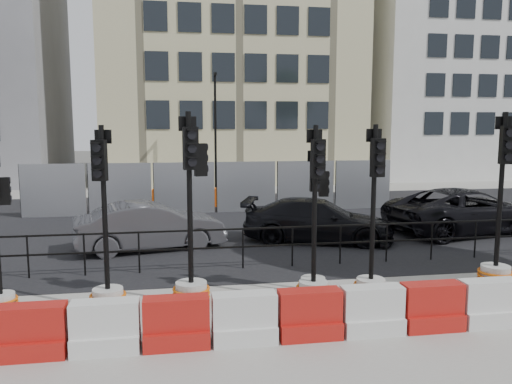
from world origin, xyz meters
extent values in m
plane|color=#51514C|center=(0.00, 0.00, 0.00)|extent=(120.00, 120.00, 0.00)
cube|color=gray|center=(0.00, -3.00, 0.01)|extent=(40.00, 6.00, 0.02)
cube|color=black|center=(0.00, 7.00, 0.01)|extent=(40.00, 14.00, 0.03)
cube|color=gray|center=(0.00, 16.00, 0.01)|extent=(40.00, 4.00, 0.02)
cube|color=beige|center=(2.00, 22.00, 9.00)|extent=(15.00, 10.00, 18.00)
cube|color=silver|center=(17.00, 22.00, 8.00)|extent=(12.00, 9.00, 16.00)
cylinder|color=black|center=(-4.80, 1.20, 0.50)|extent=(0.04, 0.04, 1.00)
cylinder|color=black|center=(-3.60, 1.20, 0.50)|extent=(0.04, 0.04, 1.00)
cylinder|color=black|center=(-2.40, 1.20, 0.50)|extent=(0.04, 0.04, 1.00)
cylinder|color=black|center=(-1.20, 1.20, 0.50)|extent=(0.04, 0.04, 1.00)
cylinder|color=black|center=(0.00, 1.20, 0.50)|extent=(0.04, 0.04, 1.00)
cylinder|color=black|center=(1.20, 1.20, 0.50)|extent=(0.04, 0.04, 1.00)
cylinder|color=black|center=(2.40, 1.20, 0.50)|extent=(0.04, 0.04, 1.00)
cylinder|color=black|center=(3.60, 1.20, 0.50)|extent=(0.04, 0.04, 1.00)
cylinder|color=black|center=(4.80, 1.20, 0.50)|extent=(0.04, 0.04, 1.00)
cylinder|color=black|center=(6.00, 1.20, 0.50)|extent=(0.04, 0.04, 1.00)
cube|color=black|center=(0.00, 1.20, 0.98)|extent=(18.00, 0.04, 0.04)
cube|color=black|center=(0.00, 1.20, 0.55)|extent=(18.00, 0.04, 0.04)
cube|color=#96989E|center=(-6.00, 9.00, 1.00)|extent=(2.30, 0.05, 2.00)
cylinder|color=black|center=(-7.15, 9.00, 1.00)|extent=(0.05, 0.05, 2.00)
cube|color=#96989E|center=(-3.60, 9.00, 1.00)|extent=(2.30, 0.05, 2.00)
cylinder|color=black|center=(-4.75, 9.00, 1.00)|extent=(0.05, 0.05, 2.00)
cube|color=#96989E|center=(-1.20, 9.00, 1.00)|extent=(2.30, 0.05, 2.00)
cylinder|color=black|center=(-2.35, 9.00, 1.00)|extent=(0.05, 0.05, 2.00)
cube|color=#96989E|center=(1.20, 9.00, 1.00)|extent=(2.30, 0.05, 2.00)
cylinder|color=black|center=(0.05, 9.00, 1.00)|extent=(0.05, 0.05, 2.00)
cube|color=#96989E|center=(3.60, 9.00, 1.00)|extent=(2.30, 0.05, 2.00)
cylinder|color=black|center=(2.45, 9.00, 1.00)|extent=(0.05, 0.05, 2.00)
cube|color=#96989E|center=(6.00, 9.00, 1.00)|extent=(2.30, 0.05, 2.00)
cylinder|color=black|center=(4.85, 9.00, 1.00)|extent=(0.05, 0.05, 2.00)
cube|color=#F75110|center=(-4.00, 10.50, 0.40)|extent=(1.00, 0.40, 0.80)
cube|color=#F75110|center=(-2.00, 10.50, 0.40)|extent=(1.00, 0.40, 0.80)
cube|color=#F75110|center=(0.00, 10.50, 0.40)|extent=(1.00, 0.40, 0.80)
cube|color=#F75110|center=(2.00, 10.50, 0.40)|extent=(1.00, 0.40, 0.80)
cylinder|color=black|center=(0.50, 15.00, 3.00)|extent=(0.12, 0.12, 6.00)
cube|color=black|center=(0.50, 14.75, 5.90)|extent=(0.12, 0.50, 0.12)
cube|color=#B8260E|center=(-3.67, -2.80, 0.15)|extent=(1.00, 0.50, 0.30)
cube|color=#B8260E|center=(-3.67, -2.80, 0.55)|extent=(1.00, 0.35, 0.50)
cube|color=silver|center=(-2.62, -2.80, 0.15)|extent=(1.00, 0.50, 0.30)
cube|color=silver|center=(-2.62, -2.80, 0.55)|extent=(1.00, 0.35, 0.50)
cube|color=#B8260E|center=(-1.57, -2.80, 0.15)|extent=(1.00, 0.50, 0.30)
cube|color=#B8260E|center=(-1.57, -2.80, 0.55)|extent=(1.00, 0.35, 0.50)
cube|color=silver|center=(-0.52, -2.80, 0.15)|extent=(1.00, 0.50, 0.30)
cube|color=silver|center=(-0.52, -2.80, 0.55)|extent=(1.00, 0.35, 0.50)
cube|color=#B8260E|center=(0.53, -2.80, 0.15)|extent=(1.00, 0.50, 0.30)
cube|color=#B8260E|center=(0.53, -2.80, 0.55)|extent=(1.00, 0.35, 0.50)
cube|color=silver|center=(1.58, -2.80, 0.15)|extent=(1.00, 0.50, 0.30)
cube|color=silver|center=(1.58, -2.80, 0.55)|extent=(1.00, 0.35, 0.50)
cube|color=#B8260E|center=(2.62, -2.80, 0.15)|extent=(1.00, 0.50, 0.30)
cube|color=#B8260E|center=(2.62, -2.80, 0.55)|extent=(1.00, 0.35, 0.50)
cube|color=silver|center=(3.68, -2.80, 0.15)|extent=(1.00, 0.50, 0.30)
cube|color=silver|center=(3.68, -2.80, 0.55)|extent=(1.00, 0.35, 0.50)
cylinder|color=silver|center=(-4.73, -0.83, 0.18)|extent=(0.48, 0.48, 0.36)
torus|color=#D0580B|center=(-4.73, -0.83, 0.11)|extent=(0.58, 0.58, 0.04)
torus|color=#D0580B|center=(-4.73, -0.83, 0.18)|extent=(0.58, 0.58, 0.04)
torus|color=#D0580B|center=(-4.73, -0.83, 0.25)|extent=(0.58, 0.58, 0.04)
cube|color=black|center=(-4.55, -0.80, 2.24)|extent=(0.20, 0.14, 0.49)
cylinder|color=silver|center=(-2.82, -1.01, 0.21)|extent=(0.56, 0.56, 0.41)
torus|color=#D0580B|center=(-2.82, -1.01, 0.12)|extent=(0.67, 0.67, 0.05)
torus|color=#D0580B|center=(-2.82, -1.01, 0.21)|extent=(0.67, 0.67, 0.05)
torus|color=#D0580B|center=(-2.82, -1.01, 0.29)|extent=(0.67, 0.67, 0.05)
cylinder|color=black|center=(-2.82, -1.01, 1.86)|extent=(0.09, 0.09, 3.09)
cube|color=black|center=(-2.86, -1.13, 2.78)|extent=(0.28, 0.21, 0.72)
cylinder|color=black|center=(-2.88, -1.21, 2.56)|extent=(0.16, 0.09, 0.15)
cylinder|color=black|center=(-2.88, -1.21, 2.78)|extent=(0.16, 0.09, 0.15)
cylinder|color=black|center=(-2.88, -1.21, 3.01)|extent=(0.16, 0.09, 0.15)
cube|color=black|center=(-2.80, -0.95, 3.20)|extent=(0.30, 0.12, 0.25)
cylinder|color=silver|center=(-1.29, -0.97, 0.22)|extent=(0.60, 0.60, 0.44)
torus|color=#D0580B|center=(-1.29, -0.97, 0.13)|extent=(0.72, 0.72, 0.06)
torus|color=#D0580B|center=(-1.29, -0.97, 0.22)|extent=(0.72, 0.72, 0.06)
torus|color=#D0580B|center=(-1.29, -0.97, 0.31)|extent=(0.72, 0.72, 0.06)
cylinder|color=black|center=(-1.29, -0.97, 1.99)|extent=(0.10, 0.10, 3.31)
cube|color=black|center=(-1.26, -1.10, 2.98)|extent=(0.29, 0.21, 0.77)
cylinder|color=black|center=(-1.24, -1.18, 2.74)|extent=(0.17, 0.09, 0.17)
cylinder|color=black|center=(-1.24, -1.18, 2.98)|extent=(0.17, 0.09, 0.17)
cylinder|color=black|center=(-1.24, -1.18, 3.23)|extent=(0.17, 0.09, 0.17)
cube|color=black|center=(-1.30, -0.90, 3.42)|extent=(0.33, 0.11, 0.27)
cube|color=black|center=(-1.07, -0.92, 2.76)|extent=(0.25, 0.19, 0.61)
cylinder|color=silver|center=(1.05, -1.20, 0.21)|extent=(0.56, 0.56, 0.41)
torus|color=#D0580B|center=(1.05, -1.20, 0.12)|extent=(0.67, 0.67, 0.05)
torus|color=#D0580B|center=(1.05, -1.20, 0.21)|extent=(0.67, 0.67, 0.05)
torus|color=#D0580B|center=(1.05, -1.20, 0.29)|extent=(0.67, 0.67, 0.05)
cylinder|color=black|center=(1.05, -1.20, 1.86)|extent=(0.09, 0.09, 3.09)
cube|color=black|center=(1.06, -1.32, 2.78)|extent=(0.26, 0.17, 0.72)
cylinder|color=black|center=(1.07, -1.40, 2.56)|extent=(0.16, 0.07, 0.15)
cylinder|color=black|center=(1.07, -1.40, 2.78)|extent=(0.16, 0.07, 0.15)
cylinder|color=black|center=(1.07, -1.40, 3.01)|extent=(0.16, 0.07, 0.15)
cube|color=black|center=(1.04, -1.13, 3.20)|extent=(0.31, 0.07, 0.25)
cylinder|color=silver|center=(1.15, -0.81, 0.18)|extent=(0.49, 0.49, 0.36)
torus|color=#D0580B|center=(1.15, -0.81, 0.11)|extent=(0.59, 0.59, 0.05)
torus|color=#D0580B|center=(1.15, -0.81, 0.18)|extent=(0.59, 0.59, 0.05)
torus|color=#D0580B|center=(1.15, -0.81, 0.25)|extent=(0.59, 0.59, 0.05)
cylinder|color=black|center=(1.15, -0.81, 1.63)|extent=(0.08, 0.08, 2.71)
cube|color=black|center=(1.14, -0.91, 2.44)|extent=(0.23, 0.14, 0.63)
cylinder|color=black|center=(1.13, -0.99, 2.24)|extent=(0.14, 0.06, 0.14)
cylinder|color=black|center=(1.13, -0.99, 2.44)|extent=(0.14, 0.06, 0.14)
cylinder|color=black|center=(1.13, -0.99, 2.64)|extent=(0.14, 0.06, 0.14)
cube|color=black|center=(1.15, -0.75, 2.80)|extent=(0.27, 0.05, 0.22)
cube|color=black|center=(1.33, -0.82, 2.26)|extent=(0.19, 0.13, 0.50)
cylinder|color=silver|center=(2.20, -1.22, 0.21)|extent=(0.56, 0.56, 0.41)
torus|color=#D0580B|center=(2.20, -1.22, 0.12)|extent=(0.67, 0.67, 0.05)
torus|color=#D0580B|center=(2.20, -1.22, 0.21)|extent=(0.67, 0.67, 0.05)
torus|color=#D0580B|center=(2.20, -1.22, 0.29)|extent=(0.67, 0.67, 0.05)
cylinder|color=black|center=(2.20, -1.22, 1.86)|extent=(0.09, 0.09, 3.10)
cube|color=black|center=(2.21, -1.35, 2.79)|extent=(0.26, 0.16, 0.72)
cylinder|color=black|center=(2.22, -1.43, 2.57)|extent=(0.16, 0.06, 0.16)
cylinder|color=black|center=(2.22, -1.43, 2.79)|extent=(0.16, 0.06, 0.16)
cylinder|color=black|center=(2.22, -1.43, 3.02)|extent=(0.16, 0.06, 0.16)
cube|color=black|center=(2.20, -1.16, 3.21)|extent=(0.31, 0.05, 0.25)
cylinder|color=silver|center=(5.13, -0.88, 0.22)|extent=(0.60, 0.60, 0.44)
torus|color=#D0580B|center=(5.13, -0.88, 0.13)|extent=(0.72, 0.72, 0.06)
torus|color=#D0580B|center=(5.13, -0.88, 0.22)|extent=(0.72, 0.72, 0.06)
torus|color=#D0580B|center=(5.13, -0.88, 0.31)|extent=(0.72, 0.72, 0.06)
cylinder|color=black|center=(5.13, -0.88, 2.00)|extent=(0.10, 0.10, 3.34)
cube|color=black|center=(5.11, -1.01, 3.00)|extent=(0.29, 0.20, 0.78)
cylinder|color=black|center=(5.10, -1.10, 2.76)|extent=(0.17, 0.08, 0.17)
cylinder|color=black|center=(5.10, -1.10, 3.00)|extent=(0.17, 0.08, 0.17)
cylinder|color=black|center=(5.10, -1.10, 3.25)|extent=(0.17, 0.08, 0.17)
cube|color=black|center=(5.14, -0.82, 3.45)|extent=(0.33, 0.08, 0.27)
imported|color=#414145|center=(-2.25, 3.48, 0.66)|extent=(3.02, 4.58, 1.32)
imported|color=black|center=(2.55, 3.68, 0.63)|extent=(4.42, 5.44, 1.26)
imported|color=black|center=(7.52, 4.07, 0.72)|extent=(4.26, 6.02, 1.43)
camera|label=1|loc=(-1.55, -10.20, 3.39)|focal=35.00mm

